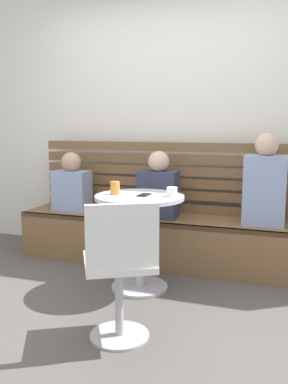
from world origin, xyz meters
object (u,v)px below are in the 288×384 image
at_px(person_child_left, 159,189).
at_px(white_chair, 120,266).
at_px(cafe_table, 140,224).
at_px(cup_tumbler_orange, 115,188).
at_px(cup_ceramic_white, 172,192).
at_px(phone_on_table, 144,195).
at_px(booth_bench, 163,240).
at_px(person_child_middle, 72,185).
at_px(person_adult, 265,184).

bearing_deg(person_child_left, white_chair, -81.62).
relative_size(cafe_table, cup_tumbler_orange, 7.40).
xyz_separation_m(cup_ceramic_white, phone_on_table, (-0.21, -0.02, -0.03)).
bearing_deg(cafe_table, cup_tumbler_orange, -173.92).
bearing_deg(booth_bench, cafe_table, -89.72).
relative_size(cafe_table, person_child_middle, 1.30).
xyz_separation_m(person_child_middle, cup_tumbler_orange, (0.74, -0.65, 0.10)).
bearing_deg(person_child_middle, cup_ceramic_white, -27.04).
relative_size(booth_bench, phone_on_table, 19.29).
height_order(cafe_table, white_chair, white_chair).
height_order(white_chair, person_child_middle, person_child_middle).
relative_size(cafe_table, white_chair, 0.87).
height_order(person_child_middle, cup_ceramic_white, person_child_middle).
distance_m(white_chair, person_child_middle, 1.82).
height_order(cafe_table, phone_on_table, phone_on_table).
xyz_separation_m(white_chair, person_child_left, (-0.21, 1.41, 0.24)).
distance_m(booth_bench, person_child_left, 0.48).
bearing_deg(person_child_left, person_child_middle, 178.42).
bearing_deg(cafe_table, person_child_left, 93.62).
xyz_separation_m(white_chair, cup_tumbler_orange, (-0.36, 0.78, 0.33)).
xyz_separation_m(cafe_table, phone_on_table, (0.03, 0.01, 0.23)).
bearing_deg(person_child_middle, person_child_left, -1.58).
relative_size(cafe_table, phone_on_table, 5.29).
bearing_deg(cup_ceramic_white, white_chair, -95.06).
relative_size(cafe_table, person_child_left, 1.23).
bearing_deg(phone_on_table, person_adult, -140.82).
height_order(cup_tumbler_orange, phone_on_table, cup_tumbler_orange).
relative_size(person_child_middle, phone_on_table, 4.07).
distance_m(white_chair, person_adult, 1.62).
bearing_deg(booth_bench, cup_ceramic_white, -67.99).
bearing_deg(phone_on_table, cup_tumbler_orange, 9.76).
bearing_deg(phone_on_table, booth_bench, -83.45).
bearing_deg(cafe_table, white_chair, -78.11).
relative_size(person_child_left, phone_on_table, 4.30).
xyz_separation_m(booth_bench, white_chair, (0.17, -1.45, 0.24)).
bearing_deg(phone_on_table, person_child_middle, -29.62).
xyz_separation_m(booth_bench, cup_ceramic_white, (0.25, -0.61, 0.55)).
relative_size(person_adult, phone_on_table, 5.45).
bearing_deg(cup_tumbler_orange, person_child_middle, 138.59).
bearing_deg(cup_ceramic_white, booth_bench, 112.01).
distance_m(booth_bench, cup_ceramic_white, 0.86).
relative_size(white_chair, cup_ceramic_white, 10.63).
relative_size(person_adult, cup_ceramic_white, 9.54).
relative_size(white_chair, person_adult, 1.11).
bearing_deg(white_chair, cup_ceramic_white, 84.94).
bearing_deg(person_adult, cup_tumbler_orange, -149.28).
xyz_separation_m(person_child_middle, phone_on_table, (0.97, -0.62, 0.06)).
distance_m(booth_bench, phone_on_table, 0.82).
xyz_separation_m(booth_bench, cafe_table, (0.00, -0.64, 0.30)).
bearing_deg(booth_bench, person_adult, -1.51).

